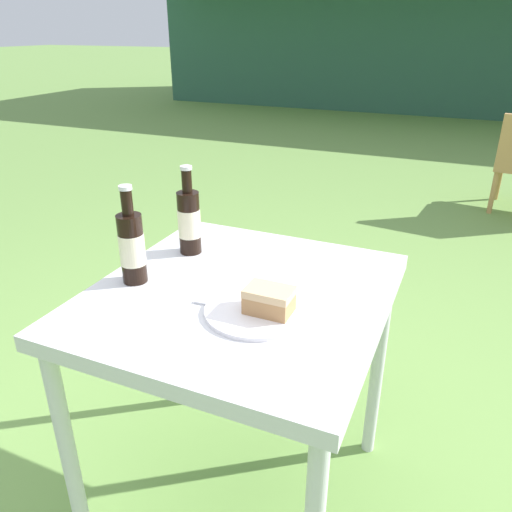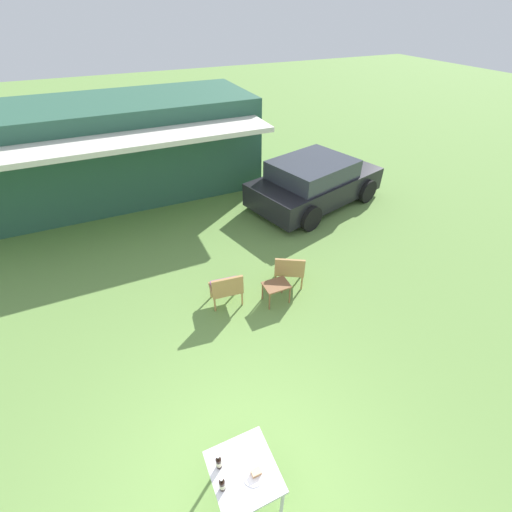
{
  "view_description": "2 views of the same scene",
  "coord_description": "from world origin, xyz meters",
  "px_view_note": "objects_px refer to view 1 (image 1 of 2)",
  "views": [
    {
      "loc": [
        0.47,
        -0.98,
        1.3
      ],
      "look_at": [
        0.0,
        0.1,
        0.76
      ],
      "focal_mm": 35.0,
      "sensor_mm": 36.0,
      "label": 1
    },
    {
      "loc": [
        -0.51,
        -1.45,
        4.8
      ],
      "look_at": [
        1.6,
        3.22,
        0.9
      ],
      "focal_mm": 24.0,
      "sensor_mm": 36.0,
      "label": 2
    }
  ],
  "objects_px": {
    "cola_bottle_far": "(132,246)",
    "cola_bottle_near": "(189,220)",
    "cake_on_plate": "(262,306)",
    "patio_table": "(240,318)"
  },
  "relations": [
    {
      "from": "cola_bottle_far",
      "to": "cola_bottle_near",
      "type": "bearing_deg",
      "value": 79.9
    },
    {
      "from": "cake_on_plate",
      "to": "cola_bottle_near",
      "type": "bearing_deg",
      "value": 144.23
    },
    {
      "from": "cola_bottle_far",
      "to": "cake_on_plate",
      "type": "bearing_deg",
      "value": -2.89
    },
    {
      "from": "cola_bottle_near",
      "to": "cola_bottle_far",
      "type": "height_order",
      "value": "same"
    },
    {
      "from": "patio_table",
      "to": "cake_on_plate",
      "type": "height_order",
      "value": "cake_on_plate"
    },
    {
      "from": "patio_table",
      "to": "cola_bottle_near",
      "type": "bearing_deg",
      "value": 146.46
    },
    {
      "from": "cola_bottle_far",
      "to": "patio_table",
      "type": "bearing_deg",
      "value": 13.27
    },
    {
      "from": "cake_on_plate",
      "to": "cola_bottle_near",
      "type": "distance_m",
      "value": 0.4
    },
    {
      "from": "cake_on_plate",
      "to": "cola_bottle_far",
      "type": "bearing_deg",
      "value": 177.11
    },
    {
      "from": "patio_table",
      "to": "cola_bottle_far",
      "type": "distance_m",
      "value": 0.32
    }
  ]
}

